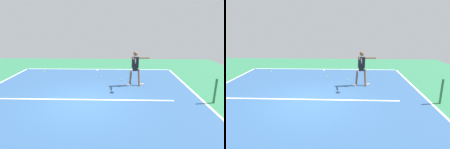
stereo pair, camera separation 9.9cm
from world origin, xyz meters
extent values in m
plane|color=#2D754C|center=(0.00, 0.00, 0.00)|extent=(19.76, 19.76, 0.00)
cube|color=#2D5484|center=(0.00, 0.00, 0.00)|extent=(10.41, 11.65, 0.00)
cube|color=white|center=(0.00, -5.78, 0.00)|extent=(10.41, 0.10, 0.01)
cube|color=white|center=(-5.15, 0.00, 0.00)|extent=(0.10, 11.65, 0.01)
cube|color=white|center=(0.00, -0.19, 0.00)|extent=(7.81, 0.10, 0.01)
cube|color=white|center=(0.00, -5.58, 0.00)|extent=(0.10, 0.30, 0.01)
cylinder|color=#38753D|center=(-5.50, 0.00, 0.54)|extent=(0.09, 0.09, 1.07)
cylinder|color=brown|center=(-2.60, -2.26, 0.43)|extent=(0.15, 0.40, 0.89)
cube|color=white|center=(-2.74, -2.28, 0.04)|extent=(0.25, 0.12, 0.07)
cylinder|color=brown|center=(-2.14, -2.22, 0.43)|extent=(0.15, 0.40, 0.89)
cube|color=white|center=(-2.00, -2.20, 0.04)|extent=(0.25, 0.12, 0.07)
cube|color=black|center=(-2.37, -2.24, 0.91)|extent=(0.27, 0.22, 0.20)
cube|color=black|center=(-2.37, -2.24, 1.26)|extent=(0.36, 0.21, 0.57)
sphere|color=brown|center=(-2.37, -2.24, 1.72)|extent=(0.23, 0.23, 0.23)
cylinder|color=brown|center=(-2.82, -2.28, 1.49)|extent=(0.58, 0.14, 0.08)
cylinder|color=brown|center=(-2.23, -1.94, 1.52)|extent=(0.14, 0.58, 0.08)
cylinder|color=black|center=(-2.27, -1.55, 1.52)|extent=(0.05, 0.22, 0.03)
torus|color=black|center=(-2.29, -1.30, 1.52)|extent=(0.05, 0.29, 0.29)
cylinder|color=silver|center=(-2.29, -1.30, 1.52)|extent=(0.03, 0.25, 0.25)
sphere|color=#CCE033|center=(-0.42, -3.68, 0.03)|extent=(0.07, 0.07, 0.07)
sphere|color=#C6E53D|center=(3.59, -4.90, 0.03)|extent=(0.07, 0.07, 0.07)
sphere|color=yellow|center=(-1.68, -3.12, 0.03)|extent=(0.07, 0.07, 0.07)
camera|label=1|loc=(-1.44, 7.47, 3.27)|focal=30.23mm
camera|label=2|loc=(-1.54, 7.46, 3.27)|focal=30.23mm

